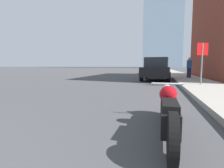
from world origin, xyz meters
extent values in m
cube|color=#9E998E|center=(5.17, 40.00, 0.07)|extent=(2.29, 240.00, 0.15)
cube|color=#8CA5BC|center=(4.96, 105.52, 33.44)|extent=(19.94, 19.94, 66.88)
cylinder|color=black|center=(3.08, 5.03, 0.29)|extent=(0.11, 0.59, 0.59)
cylinder|color=black|center=(3.06, 3.17, 0.29)|extent=(0.11, 0.59, 0.59)
cube|color=black|center=(3.07, 4.10, 0.32)|extent=(0.26, 1.42, 0.31)
sphere|color=#9E0C14|center=(3.07, 4.38, 0.59)|extent=(0.30, 0.30, 0.30)
cube|color=black|center=(3.06, 3.79, 0.52)|extent=(0.22, 0.65, 0.10)
sphere|color=silver|center=(3.08, 5.06, 0.61)|extent=(0.16, 0.16, 0.16)
cylinder|color=silver|center=(3.08, 4.93, 0.71)|extent=(0.62, 0.04, 0.04)
cube|color=black|center=(2.81, 14.66, 0.64)|extent=(2.20, 4.32, 0.67)
cube|color=#23282D|center=(2.81, 14.66, 1.33)|extent=(1.75, 2.13, 0.70)
cylinder|color=black|center=(2.01, 16.02, 0.31)|extent=(0.25, 0.62, 0.61)
cylinder|color=black|center=(3.80, 15.88, 0.31)|extent=(0.25, 0.62, 0.61)
cylinder|color=black|center=(1.81, 13.43, 0.31)|extent=(0.25, 0.62, 0.61)
cylinder|color=black|center=(3.60, 13.29, 0.31)|extent=(0.25, 0.62, 0.61)
cube|color=red|center=(2.69, 26.42, 0.60)|extent=(2.08, 4.25, 0.60)
cube|color=#23282D|center=(2.69, 26.42, 1.24)|extent=(1.65, 2.09, 0.67)
cylinder|color=black|center=(1.94, 27.76, 0.30)|extent=(0.24, 0.62, 0.60)
cylinder|color=black|center=(3.63, 27.64, 0.30)|extent=(0.24, 0.62, 0.60)
cylinder|color=black|center=(1.75, 25.21, 0.30)|extent=(0.24, 0.62, 0.60)
cylinder|color=black|center=(3.44, 25.08, 0.30)|extent=(0.24, 0.62, 0.60)
cube|color=silver|center=(2.82, 38.81, 0.71)|extent=(2.00, 3.95, 0.74)
cube|color=#23282D|center=(2.82, 38.81, 1.44)|extent=(1.62, 1.93, 0.71)
cylinder|color=black|center=(2.04, 40.05, 0.34)|extent=(0.24, 0.69, 0.68)
cylinder|color=black|center=(3.73, 39.96, 0.34)|extent=(0.24, 0.69, 0.68)
cylinder|color=black|center=(1.90, 37.66, 0.34)|extent=(0.24, 0.69, 0.68)
cylinder|color=black|center=(3.60, 37.57, 0.34)|extent=(0.24, 0.69, 0.68)
cylinder|color=slate|center=(4.99, 10.78, 1.17)|extent=(0.07, 0.07, 2.04)
cube|color=red|center=(4.99, 10.78, 1.89)|extent=(0.57, 0.26, 0.60)
cube|color=#1E2347|center=(5.28, 16.14, 0.53)|extent=(0.29, 0.20, 0.76)
cube|color=#235193|center=(5.28, 16.14, 1.22)|extent=(0.36, 0.20, 0.60)
sphere|color=tan|center=(5.28, 16.14, 1.63)|extent=(0.22, 0.22, 0.22)
camera|label=1|loc=(2.88, 1.26, 1.07)|focal=28.00mm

